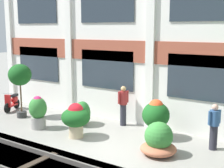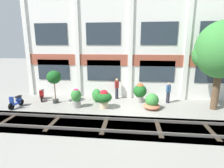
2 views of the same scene
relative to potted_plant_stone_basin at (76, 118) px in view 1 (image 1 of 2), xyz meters
The scene contains 11 objects.
ground_plane 1.91m from the potted_plant_stone_basin, 13.66° to the right, with size 80.00×80.00×0.00m, color gray.
apartment_facade 4.86m from the potted_plant_stone_basin, 59.67° to the left, with size 17.52×0.64×8.54m.
potted_plant_stone_basin is the anchor object (origin of this frame).
potted_plant_tall_urn 4.05m from the potted_plant_stone_basin, 169.97° to the left, with size 1.04×1.04×2.47m.
potted_plant_glazed_jar 2.98m from the potted_plant_stone_basin, 32.18° to the left, with size 1.02×1.02×1.48m.
potted_plant_wide_bowl 3.31m from the potted_plant_stone_basin, ahead, with size 1.18×1.18×1.09m.
potted_plant_fluted_column 1.97m from the potted_plant_stone_basin, behind, with size 0.72×0.72×1.35m.
scooter_near_curb 5.38m from the potted_plant_stone_basin, 166.14° to the left, with size 0.71×1.31×0.98m.
resident_by_doorway 2.36m from the potted_plant_stone_basin, 72.91° to the left, with size 0.34×0.50×1.69m.
resident_watching_tracks 4.92m from the potted_plant_stone_basin, 19.57° to the left, with size 0.34×0.47×1.58m.
topiary_hedge 1.57m from the potted_plant_stone_basin, 120.48° to the left, with size 1.00×0.70×1.01m, color #2D7A33.
Camera 1 is at (5.65, -8.17, 4.03)m, focal length 50.00 mm.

